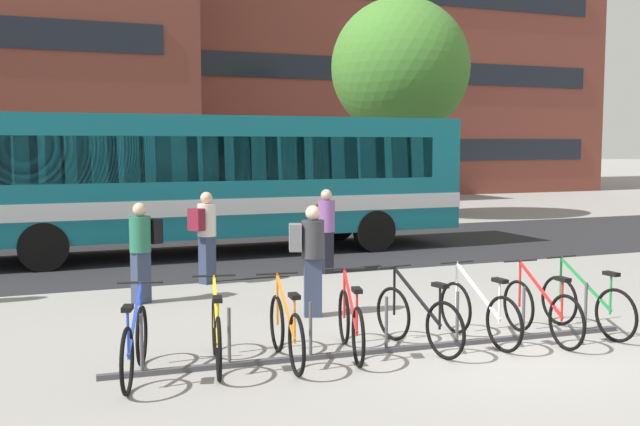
% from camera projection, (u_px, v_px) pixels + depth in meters
% --- Properties ---
extents(ground, '(200.00, 200.00, 0.00)m').
position_uv_depth(ground, '(498.00, 350.00, 9.20)').
color(ground, gray).
extents(bus_lane_asphalt, '(80.00, 7.20, 0.01)m').
position_uv_depth(bus_lane_asphalt, '(267.00, 250.00, 17.94)').
color(bus_lane_asphalt, '#232326').
rests_on(bus_lane_asphalt, ground).
extents(city_bus, '(12.03, 2.61, 3.20)m').
position_uv_depth(city_bus, '(207.00, 178.00, 17.24)').
color(city_bus, '#0F6070').
rests_on(city_bus, ground).
extents(bike_rack, '(6.85, 0.47, 0.70)m').
position_uv_depth(bike_rack, '(386.00, 345.00, 9.10)').
color(bike_rack, '#47474C').
rests_on(bike_rack, ground).
extents(parked_bicycle_blue_0, '(0.66, 1.67, 0.99)m').
position_uv_depth(parked_bicycle_blue_0, '(135.00, 345.00, 8.03)').
color(parked_bicycle_blue_0, black).
rests_on(parked_bicycle_blue_0, ground).
extents(parked_bicycle_yellow_1, '(0.55, 1.70, 0.99)m').
position_uv_depth(parked_bicycle_yellow_1, '(216.00, 334.00, 8.48)').
color(parked_bicycle_yellow_1, black).
rests_on(parked_bicycle_yellow_1, ground).
extents(parked_bicycle_orange_2, '(0.52, 1.72, 0.99)m').
position_uv_depth(parked_bicycle_orange_2, '(286.00, 331.00, 8.63)').
color(parked_bicycle_orange_2, black).
rests_on(parked_bicycle_orange_2, ground).
extents(parked_bicycle_red_3, '(0.61, 1.68, 0.99)m').
position_uv_depth(parked_bicycle_red_3, '(351.00, 324.00, 8.98)').
color(parked_bicycle_red_3, black).
rests_on(parked_bicycle_red_3, ground).
extents(parked_bicycle_black_4, '(0.52, 1.71, 0.99)m').
position_uv_depth(parked_bicycle_black_4, '(418.00, 319.00, 9.22)').
color(parked_bicycle_black_4, black).
rests_on(parked_bicycle_black_4, ground).
extents(parked_bicycle_white_5, '(0.52, 1.72, 0.99)m').
position_uv_depth(parked_bicycle_white_5, '(479.00, 313.00, 9.55)').
color(parked_bicycle_white_5, black).
rests_on(parked_bicycle_white_5, ground).
extents(parked_bicycle_red_6, '(0.52, 1.72, 0.99)m').
position_uv_depth(parked_bicycle_red_6, '(541.00, 311.00, 9.66)').
color(parked_bicycle_red_6, black).
rests_on(parked_bicycle_red_6, ground).
extents(parked_bicycle_green_7, '(0.52, 1.72, 0.99)m').
position_uv_depth(parked_bicycle_green_7, '(586.00, 305.00, 10.02)').
color(parked_bicycle_green_7, black).
rests_on(parked_bicycle_green_7, ground).
extents(commuter_maroon_pack_1, '(0.61, 0.54, 1.70)m').
position_uv_depth(commuter_maroon_pack_1, '(205.00, 231.00, 13.54)').
color(commuter_maroon_pack_1, '#2D3851').
rests_on(commuter_maroon_pack_1, ground).
extents(commuter_grey_pack_2, '(0.59, 0.45, 1.66)m').
position_uv_depth(commuter_grey_pack_2, '(310.00, 253.00, 10.95)').
color(commuter_grey_pack_2, '#2D3851').
rests_on(commuter_grey_pack_2, ground).
extents(commuter_olive_pack_5, '(0.38, 0.55, 1.68)m').
position_uv_depth(commuter_olive_pack_5, '(325.00, 225.00, 14.72)').
color(commuter_olive_pack_5, black).
rests_on(commuter_olive_pack_5, ground).
extents(commuter_black_pack_6, '(0.60, 0.51, 1.63)m').
position_uv_depth(commuter_black_pack_6, '(142.00, 245.00, 11.91)').
color(commuter_black_pack_6, '#2D3851').
rests_on(commuter_black_pack_6, ground).
extents(street_tree_1, '(4.75, 4.75, 7.59)m').
position_uv_depth(street_tree_1, '(400.00, 68.00, 25.37)').
color(street_tree_1, brown).
rests_on(street_tree_1, ground).
extents(building_centre_block, '(14.63, 12.20, 13.08)m').
position_uv_depth(building_centre_block, '(73.00, 86.00, 49.70)').
color(building_centre_block, brown).
rests_on(building_centre_block, ground).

